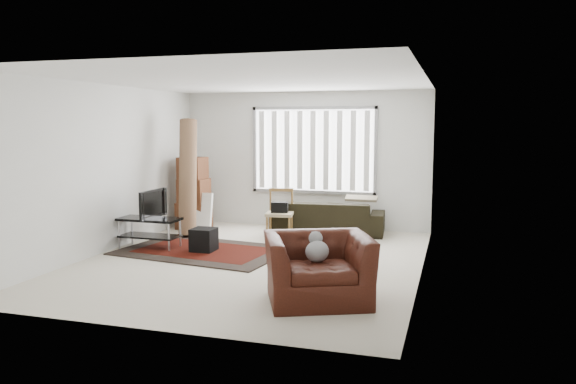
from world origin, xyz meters
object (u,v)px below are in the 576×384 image
Objects in this scene: tv_stand at (150,226)px; side_chair at (280,211)px; moving_boxes at (194,196)px; armchair at (318,263)px; sofa at (328,212)px.

side_chair reaches higher than tv_stand.
moving_boxes is 1.59× the size of side_chair.
armchair is (3.36, -1.93, 0.08)m from tv_stand.
sofa is at bearing 5.96° from moving_boxes.
moving_boxes reaches higher than side_chair.
moving_boxes is 0.93× the size of armchair.
armchair is at bearing 95.91° from sofa.
tv_stand is 0.48× the size of sofa.
side_chair is 3.71m from armchair.
armchair reaches higher than side_chair.
armchair is at bearing -75.18° from side_chair.
sofa is (2.57, 2.11, 0.04)m from tv_stand.
moving_boxes is at bearing 92.73° from tv_stand.
armchair is at bearing -29.91° from tv_stand.
side_chair is 0.59× the size of armchair.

